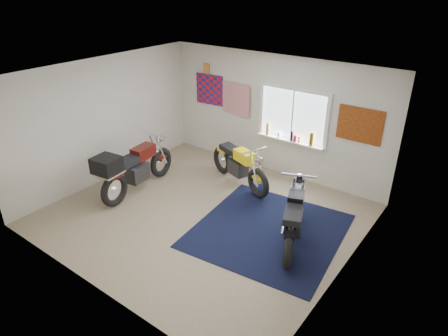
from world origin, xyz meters
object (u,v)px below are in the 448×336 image
Objects in this scene: navy_rug at (268,230)px; maroon_tourer at (132,168)px; yellow_triumph at (239,166)px; black_chrome_bike at (294,218)px.

maroon_tourer reaches higher than navy_rug.
black_chrome_bike reaches higher than yellow_triumph.
black_chrome_bike is (1.94, -1.15, 0.01)m from yellow_triumph.
maroon_tourer is (-3.48, -0.51, 0.12)m from black_chrome_bike.
navy_rug is 1.19× the size of maroon_tourer.
maroon_tourer is (-1.54, -1.66, 0.13)m from yellow_triumph.
maroon_tourer is at bearing 76.40° from black_chrome_bike.
yellow_triumph is 2.25m from black_chrome_bike.
navy_rug is 1.35× the size of yellow_triumph.
black_chrome_bike is at bearing 1.21° from navy_rug.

